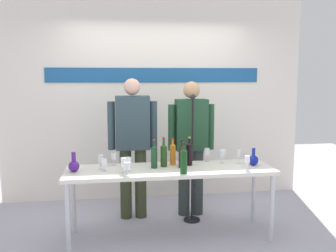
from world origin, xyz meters
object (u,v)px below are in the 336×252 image
object	(u,v)px
wine_glass_left_4	(127,166)
wine_glass_right_3	(222,154)
decanter_blue_left	(74,165)
wine_bottle_5	(189,153)
presenter_right	(191,140)
wine_glass_left_2	(104,162)
wine_glass_right_2	(239,154)
wine_bottle_4	(164,154)
wine_glass_left_1	(114,157)
wine_glass_right_1	(247,160)
wine_glass_right_0	(207,152)
display_table	(170,174)
wine_glass_left_0	(101,159)
presenter_left	(133,140)
wine_glass_left_5	(128,161)
wine_bottle_1	(184,160)
microphone_stand	(192,179)
decanter_blue_right	(253,160)
wine_bottle_0	(173,153)
wine_bottle_3	(154,156)
wine_bottle_2	(182,156)
wine_glass_left_3	(124,162)

from	to	relation	value
wine_glass_left_4	wine_glass_right_3	world-z (taller)	wine_glass_right_3
decanter_blue_left	wine_bottle_5	size ratio (longest dim) A/B	0.65
presenter_right	wine_glass_right_3	size ratio (longest dim) A/B	10.81
wine_glass_right_3	wine_glass_left_2	bearing A→B (deg)	-172.73
wine_glass_right_2	wine_bottle_4	bearing A→B (deg)	-179.61
wine_glass_left_1	wine_glass_right_1	distance (m)	1.43
wine_glass_right_0	wine_glass_right_1	bearing A→B (deg)	-52.18
decanter_blue_left	wine_glass_left_2	world-z (taller)	decanter_blue_left
display_table	wine_glass_left_0	distance (m)	0.75
presenter_left	wine_glass_left_5	xyz separation A→B (m)	(-0.08, -0.68, -0.10)
wine_bottle_4	wine_bottle_5	distance (m)	0.29
wine_glass_right_2	wine_bottle_1	bearing A→B (deg)	-155.11
wine_glass_left_4	wine_glass_right_1	world-z (taller)	wine_glass_right_1
decanter_blue_left	wine_glass_left_2	xyz separation A→B (m)	(0.30, -0.02, 0.03)
wine_bottle_4	wine_glass_right_0	size ratio (longest dim) A/B	2.06
wine_bottle_4	microphone_stand	distance (m)	0.64
wine_glass_right_2	wine_glass_right_3	xyz separation A→B (m)	(-0.17, 0.06, -0.01)
decanter_blue_left	wine_glass_right_0	size ratio (longest dim) A/B	1.31
decanter_blue_right	wine_glass_left_2	bearing A→B (deg)	-179.14
decanter_blue_right	wine_glass_left_1	bearing A→B (deg)	172.47
wine_bottle_0	wine_glass_right_3	size ratio (longest dim) A/B	1.92
wine_bottle_3	wine_bottle_4	xyz separation A→B (m)	(0.11, 0.04, 0.00)
wine_bottle_1	microphone_stand	size ratio (longest dim) A/B	0.21
presenter_left	wine_bottle_4	bearing A→B (deg)	-60.70
decanter_blue_left	wine_glass_left_0	bearing A→B (deg)	11.64
wine_glass_left_5	wine_glass_left_4	bearing A→B (deg)	-96.34
wine_glass_left_1	wine_glass_right_1	bearing A→B (deg)	-15.31
wine_glass_left_4	wine_bottle_2	bearing A→B (deg)	23.65
wine_bottle_5	wine_glass_right_0	bearing A→B (deg)	30.21
wine_glass_left_3	microphone_stand	bearing A→B (deg)	33.49
wine_glass_left_3	wine_glass_right_2	world-z (taller)	wine_glass_right_2
wine_glass_right_3	microphone_stand	size ratio (longest dim) A/B	0.10
decanter_blue_left	wine_glass_left_0	size ratio (longest dim) A/B	1.33
wine_glass_right_3	wine_bottle_0	bearing A→B (deg)	179.76
wine_bottle_0	wine_glass_left_2	bearing A→B (deg)	-167.19
decanter_blue_left	wine_glass_left_0	world-z (taller)	decanter_blue_left
wine_glass_left_5	wine_bottle_0	bearing A→B (deg)	22.52
presenter_left	wine_glass_left_0	bearing A→B (deg)	-122.78
wine_bottle_2	wine_glass_left_1	distance (m)	0.75
wine_glass_left_1	wine_glass_left_4	size ratio (longest dim) A/B	1.06
wine_bottle_3	wine_glass_left_2	world-z (taller)	wine_bottle_3
decanter_blue_right	wine_bottle_0	bearing A→B (deg)	170.56
wine_glass_right_1	wine_glass_right_3	bearing A→B (deg)	118.33
decanter_blue_left	wine_bottle_3	world-z (taller)	wine_bottle_3
wine_bottle_0	presenter_right	bearing A→B (deg)	57.32
wine_bottle_4	wine_glass_right_1	world-z (taller)	wine_bottle_4
wine_bottle_3	decanter_blue_left	bearing A→B (deg)	-177.42
wine_glass_right_1	wine_bottle_4	bearing A→B (deg)	162.95
wine_glass_left_1	wine_glass_left_4	bearing A→B (deg)	-73.91
display_table	wine_glass_left_2	bearing A→B (deg)	-178.43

